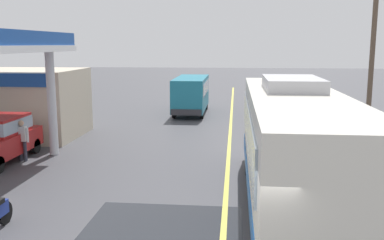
{
  "coord_description": "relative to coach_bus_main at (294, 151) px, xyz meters",
  "views": [
    {
      "loc": [
        0.24,
        -7.33,
        4.64
      ],
      "look_at": [
        -1.5,
        10.0,
        1.6
      ],
      "focal_mm": 40.7,
      "sensor_mm": 36.0,
      "label": 1
    }
  ],
  "objects": [
    {
      "name": "pedestrian_near_pump",
      "position": [
        -10.1,
        4.28,
        -0.79
      ],
      "size": [
        0.55,
        0.22,
        1.66
      ],
      "color": "#33333F",
      "rests_on": "ground"
    },
    {
      "name": "ground",
      "position": [
        -1.89,
        15.4,
        -1.72
      ],
      "size": [
        120.0,
        120.0,
        0.0
      ],
      "primitive_type": "plane",
      "color": "#424247"
    },
    {
      "name": "coach_bus_main",
      "position": [
        0.0,
        0.0,
        0.0
      ],
      "size": [
        2.6,
        11.04,
        3.69
      ],
      "color": "silver",
      "rests_on": "ground"
    },
    {
      "name": "minibus_opposing_lane",
      "position": [
        -4.63,
        17.16,
        -0.25
      ],
      "size": [
        2.04,
        6.13,
        2.44
      ],
      "color": "teal",
      "rests_on": "ground"
    },
    {
      "name": "car_at_pump",
      "position": [
        -10.95,
        4.14,
        -0.71
      ],
      "size": [
        1.7,
        4.2,
        1.82
      ],
      "color": "maroon",
      "rests_on": "ground"
    },
    {
      "name": "lane_divider_stripe",
      "position": [
        -1.89,
        10.4,
        -1.72
      ],
      "size": [
        0.16,
        50.0,
        0.01
      ],
      "primitive_type": "cube",
      "color": "#D8CC4C",
      "rests_on": "ground"
    },
    {
      "name": "utility_pole_roadside",
      "position": [
        4.85,
        9.88,
        2.49
      ],
      "size": [
        1.8,
        0.24,
        8.06
      ],
      "color": "brown",
      "rests_on": "ground"
    },
    {
      "name": "wet_puddle_patch",
      "position": [
        -3.43,
        -2.05,
        -1.72
      ],
      "size": [
        4.04,
        4.25,
        0.01
      ],
      "primitive_type": "cube",
      "color": "#26282D",
      "rests_on": "ground"
    }
  ]
}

